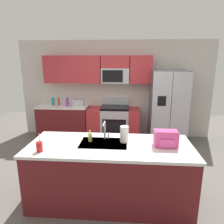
{
  "coord_description": "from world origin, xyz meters",
  "views": [
    {
      "loc": [
        0.33,
        -3.39,
        2.06
      ],
      "look_at": [
        0.03,
        0.6,
        1.05
      ],
      "focal_mm": 32.44,
      "sensor_mm": 36.0,
      "label": 1
    }
  ],
  "objects_px": {
    "range_oven": "(113,123)",
    "toaster": "(78,103)",
    "backpack": "(166,138)",
    "bottle_purple": "(67,102)",
    "sink_faucet": "(105,129)",
    "pepper_mill": "(59,102)",
    "bottle_teal": "(53,101)",
    "drink_cup_red": "(39,147)",
    "paper_towel_roll": "(124,134)",
    "soap_dispenser": "(90,137)",
    "refrigerator": "(168,107)"
  },
  "relations": [
    {
      "from": "range_oven",
      "to": "toaster",
      "type": "relative_size",
      "value": 4.86
    },
    {
      "from": "range_oven",
      "to": "backpack",
      "type": "xyz_separation_m",
      "value": [
        0.9,
        -2.51,
        0.57
      ]
    },
    {
      "from": "bottle_purple",
      "to": "sink_faucet",
      "type": "bearing_deg",
      "value": -61.23
    },
    {
      "from": "pepper_mill",
      "to": "bottle_teal",
      "type": "height_order",
      "value": "bottle_teal"
    },
    {
      "from": "drink_cup_red",
      "to": "paper_towel_roll",
      "type": "height_order",
      "value": "drink_cup_red"
    },
    {
      "from": "bottle_teal",
      "to": "drink_cup_red",
      "type": "distance_m",
      "value": 2.99
    },
    {
      "from": "bottle_purple",
      "to": "sink_faucet",
      "type": "relative_size",
      "value": 0.79
    },
    {
      "from": "paper_towel_roll",
      "to": "bottle_purple",
      "type": "bearing_deg",
      "value": 123.24
    },
    {
      "from": "pepper_mill",
      "to": "soap_dispenser",
      "type": "distance_m",
      "value": 2.74
    },
    {
      "from": "refrigerator",
      "to": "pepper_mill",
      "type": "bearing_deg",
      "value": 178.61
    },
    {
      "from": "pepper_mill",
      "to": "refrigerator",
      "type": "bearing_deg",
      "value": -1.39
    },
    {
      "from": "bottle_teal",
      "to": "soap_dispenser",
      "type": "height_order",
      "value": "bottle_teal"
    },
    {
      "from": "paper_towel_roll",
      "to": "bottle_teal",
      "type": "bearing_deg",
      "value": 128.74
    },
    {
      "from": "toaster",
      "to": "drink_cup_red",
      "type": "xyz_separation_m",
      "value": [
        0.14,
        -2.76,
        -0.02
      ]
    },
    {
      "from": "backpack",
      "to": "bottle_teal",
      "type": "bearing_deg",
      "value": 134.88
    },
    {
      "from": "sink_faucet",
      "to": "soap_dispenser",
      "type": "distance_m",
      "value": 0.25
    },
    {
      "from": "bottle_purple",
      "to": "soap_dispenser",
      "type": "bearing_deg",
      "value": -66.39
    },
    {
      "from": "paper_towel_roll",
      "to": "backpack",
      "type": "xyz_separation_m",
      "value": [
        0.58,
        -0.1,
        -0.0
      ]
    },
    {
      "from": "pepper_mill",
      "to": "drink_cup_red",
      "type": "height_order",
      "value": "drink_cup_red"
    },
    {
      "from": "refrigerator",
      "to": "sink_faucet",
      "type": "height_order",
      "value": "refrigerator"
    },
    {
      "from": "refrigerator",
      "to": "bottle_teal",
      "type": "xyz_separation_m",
      "value": [
        -3.05,
        0.12,
        0.08
      ]
    },
    {
      "from": "backpack",
      "to": "soap_dispenser",
      "type": "bearing_deg",
      "value": 175.29
    },
    {
      "from": "toaster",
      "to": "bottle_teal",
      "type": "bearing_deg",
      "value": 171.77
    },
    {
      "from": "range_oven",
      "to": "bottle_purple",
      "type": "distance_m",
      "value": 1.34
    },
    {
      "from": "sink_faucet",
      "to": "refrigerator",
      "type": "bearing_deg",
      "value": 58.67
    },
    {
      "from": "bottle_purple",
      "to": "refrigerator",
      "type": "bearing_deg",
      "value": -0.44
    },
    {
      "from": "refrigerator",
      "to": "soap_dispenser",
      "type": "relative_size",
      "value": 10.88
    },
    {
      "from": "pepper_mill",
      "to": "paper_towel_roll",
      "type": "relative_size",
      "value": 0.85
    },
    {
      "from": "range_oven",
      "to": "soap_dispenser",
      "type": "height_order",
      "value": "range_oven"
    },
    {
      "from": "drink_cup_red",
      "to": "soap_dispenser",
      "type": "xyz_separation_m",
      "value": [
        0.6,
        0.39,
        0.0
      ]
    },
    {
      "from": "range_oven",
      "to": "refrigerator",
      "type": "relative_size",
      "value": 0.74
    },
    {
      "from": "drink_cup_red",
      "to": "soap_dispenser",
      "type": "height_order",
      "value": "drink_cup_red"
    },
    {
      "from": "sink_faucet",
      "to": "range_oven",
      "type": "bearing_deg",
      "value": 90.72
    },
    {
      "from": "bottle_purple",
      "to": "paper_towel_roll",
      "type": "xyz_separation_m",
      "value": [
        1.54,
        -2.35,
        0.01
      ]
    },
    {
      "from": "bottle_purple",
      "to": "backpack",
      "type": "bearing_deg",
      "value": -49.19
    },
    {
      "from": "refrigerator",
      "to": "bottle_teal",
      "type": "height_order",
      "value": "refrigerator"
    },
    {
      "from": "backpack",
      "to": "refrigerator",
      "type": "bearing_deg",
      "value": 78.5
    },
    {
      "from": "range_oven",
      "to": "pepper_mill",
      "type": "distance_m",
      "value": 1.57
    },
    {
      "from": "drink_cup_red",
      "to": "backpack",
      "type": "bearing_deg",
      "value": 10.18
    },
    {
      "from": "refrigerator",
      "to": "sink_faucet",
      "type": "bearing_deg",
      "value": -121.33
    },
    {
      "from": "drink_cup_red",
      "to": "refrigerator",
      "type": "bearing_deg",
      "value": 51.44
    },
    {
      "from": "sink_faucet",
      "to": "bottle_teal",
      "type": "bearing_deg",
      "value": 125.21
    },
    {
      "from": "refrigerator",
      "to": "pepper_mill",
      "type": "relative_size",
      "value": 9.09
    },
    {
      "from": "range_oven",
      "to": "backpack",
      "type": "bearing_deg",
      "value": -70.19
    },
    {
      "from": "bottle_teal",
      "to": "backpack",
      "type": "relative_size",
      "value": 0.64
    },
    {
      "from": "pepper_mill",
      "to": "backpack",
      "type": "relative_size",
      "value": 0.64
    },
    {
      "from": "bottle_purple",
      "to": "bottle_teal",
      "type": "bearing_deg",
      "value": 166.35
    },
    {
      "from": "sink_faucet",
      "to": "backpack",
      "type": "bearing_deg",
      "value": -11.98
    },
    {
      "from": "soap_dispenser",
      "to": "backpack",
      "type": "height_order",
      "value": "backpack"
    },
    {
      "from": "range_oven",
      "to": "bottle_purple",
      "type": "bearing_deg",
      "value": -177.56
    }
  ]
}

